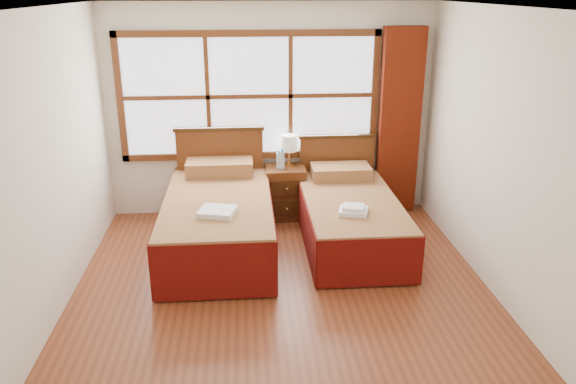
{
  "coord_description": "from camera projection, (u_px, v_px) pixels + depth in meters",
  "views": [
    {
      "loc": [
        -0.32,
        -4.59,
        2.76
      ],
      "look_at": [
        0.1,
        0.7,
        0.81
      ],
      "focal_mm": 35.0,
      "sensor_mm": 36.0,
      "label": 1
    }
  ],
  "objects": [
    {
      "name": "wall_right",
      "position": [
        508.0,
        161.0,
        4.97
      ],
      "size": [
        0.0,
        4.5,
        4.5
      ],
      "primitive_type": "plane",
      "rotation": [
        1.57,
        0.0,
        -1.57
      ],
      "color": "silver",
      "rests_on": "floor"
    },
    {
      "name": "floor",
      "position": [
        283.0,
        298.0,
        5.27
      ],
      "size": [
        4.5,
        4.5,
        0.0
      ],
      "primitive_type": "plane",
      "color": "brown",
      "rests_on": "ground"
    },
    {
      "name": "bed_right",
      "position": [
        350.0,
        216.0,
        6.35
      ],
      "size": [
        1.05,
        2.07,
        1.02
      ],
      "color": "#361E0B",
      "rests_on": "floor"
    },
    {
      "name": "ceiling",
      "position": [
        282.0,
        8.0,
        4.37
      ],
      "size": [
        4.5,
        4.5,
        0.0
      ],
      "primitive_type": "plane",
      "rotation": [
        3.14,
        0.0,
        0.0
      ],
      "color": "white",
      "rests_on": "wall_back"
    },
    {
      "name": "nightstand",
      "position": [
        285.0,
        192.0,
        7.04
      ],
      "size": [
        0.49,
        0.48,
        0.65
      ],
      "color": "#562A12",
      "rests_on": "floor"
    },
    {
      "name": "curtain",
      "position": [
        399.0,
        122.0,
        6.96
      ],
      "size": [
        0.5,
        0.16,
        2.3
      ],
      "primitive_type": "cube",
      "color": "#601909",
      "rests_on": "wall_back"
    },
    {
      "name": "bottle_near",
      "position": [
        279.0,
        160.0,
        6.86
      ],
      "size": [
        0.06,
        0.06,
        0.23
      ],
      "color": "#A9C3D9",
      "rests_on": "nightstand"
    },
    {
      "name": "wall_back",
      "position": [
        270.0,
        112.0,
        6.93
      ],
      "size": [
        4.0,
        0.0,
        4.0
      ],
      "primitive_type": "plane",
      "rotation": [
        1.57,
        0.0,
        0.0
      ],
      "color": "silver",
      "rests_on": "floor"
    },
    {
      "name": "lamp",
      "position": [
        289.0,
        144.0,
        6.91
      ],
      "size": [
        0.2,
        0.2,
        0.39
      ],
      "color": "#C6893F",
      "rests_on": "nightstand"
    },
    {
      "name": "bed_left",
      "position": [
        219.0,
        217.0,
        6.22
      ],
      "size": [
        1.17,
        2.27,
        1.14
      ],
      "color": "#361E0B",
      "rests_on": "floor"
    },
    {
      "name": "towels_right",
      "position": [
        353.0,
        210.0,
        5.8
      ],
      "size": [
        0.34,
        0.32,
        0.09
      ],
      "rotation": [
        0.0,
        0.0,
        -0.26
      ],
      "color": "white",
      "rests_on": "bed_right"
    },
    {
      "name": "wall_left",
      "position": [
        44.0,
        172.0,
        4.67
      ],
      "size": [
        0.0,
        4.5,
        4.5
      ],
      "primitive_type": "plane",
      "rotation": [
        1.57,
        0.0,
        1.57
      ],
      "color": "silver",
      "rests_on": "floor"
    },
    {
      "name": "window",
      "position": [
        249.0,
        96.0,
        6.8
      ],
      "size": [
        3.16,
        0.06,
        1.56
      ],
      "color": "white",
      "rests_on": "wall_back"
    },
    {
      "name": "towels_left",
      "position": [
        217.0,
        212.0,
        5.61
      ],
      "size": [
        0.41,
        0.38,
        0.05
      ],
      "rotation": [
        0.0,
        0.0,
        -0.25
      ],
      "color": "white",
      "rests_on": "bed_left"
    },
    {
      "name": "bottle_far",
      "position": [
        282.0,
        160.0,
        6.85
      ],
      "size": [
        0.06,
        0.06,
        0.24
      ],
      "color": "#A9C3D9",
      "rests_on": "nightstand"
    }
  ]
}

